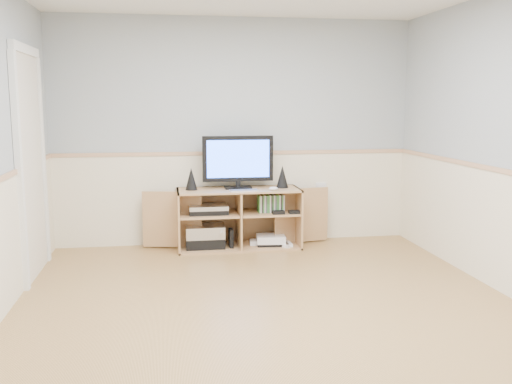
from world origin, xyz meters
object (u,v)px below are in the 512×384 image
monitor (238,160)px  game_consoles (270,240)px  keyboard (244,190)px  media_cabinet (238,217)px

monitor → game_consoles: size_ratio=1.69×
monitor → keyboard: 0.36m
monitor → game_consoles: 0.95m
media_cabinet → monitor: size_ratio=2.70×
game_consoles → media_cabinet: bearing=168.4°
keyboard → game_consoles: size_ratio=0.66×
game_consoles → monitor: bearing=169.9°
media_cabinet → monitor: bearing=-90.0°
game_consoles → keyboard: bearing=-157.3°
monitor → game_consoles: (0.34, -0.06, -0.89)m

